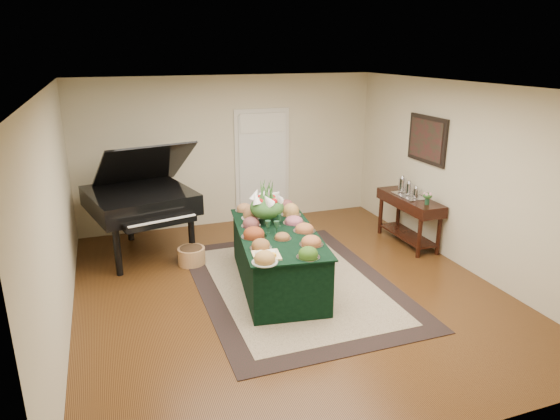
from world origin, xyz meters
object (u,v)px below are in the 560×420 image
object	(u,v)px
buffet_table	(277,258)
mahogany_sideboard	(410,207)
grand_piano	(141,199)
floral_centerpiece	(267,203)

from	to	relation	value
buffet_table	mahogany_sideboard	distance (m)	2.68
grand_piano	mahogany_sideboard	bearing A→B (deg)	-14.14
floral_centerpiece	mahogany_sideboard	xyz separation A→B (m)	(2.60, 0.36, -0.45)
floral_centerpiece	buffet_table	bearing A→B (deg)	-86.23
floral_centerpiece	grand_piano	size ratio (longest dim) A/B	0.25
buffet_table	mahogany_sideboard	world-z (taller)	mahogany_sideboard
floral_centerpiece	grand_piano	bearing A→B (deg)	138.62
mahogany_sideboard	floral_centerpiece	bearing A→B (deg)	-172.18
floral_centerpiece	mahogany_sideboard	world-z (taller)	floral_centerpiece
buffet_table	floral_centerpiece	distance (m)	0.78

